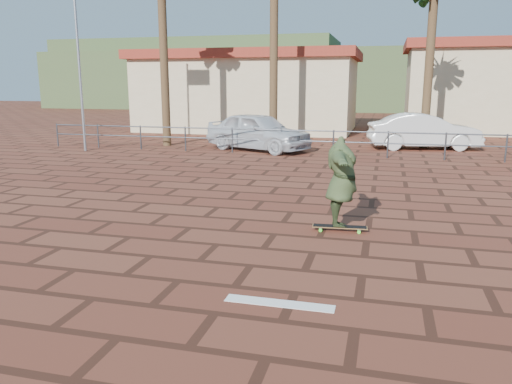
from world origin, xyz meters
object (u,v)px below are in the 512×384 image
at_px(skateboarder, 341,182).
at_px(car_silver, 258,131).
at_px(longboard, 340,227).
at_px(car_white, 424,131).

distance_m(skateboarder, car_silver, 11.67).
height_order(longboard, car_white, car_white).
bearing_deg(car_white, longboard, 159.19).
height_order(skateboarder, car_white, skateboarder).
distance_m(longboard, skateboarder, 0.86).
bearing_deg(car_white, skateboarder, 159.19).
distance_m(longboard, car_silver, 11.69).
height_order(car_silver, car_white, car_silver).
bearing_deg(skateboarder, car_silver, 10.52).
distance_m(car_silver, car_white, 6.98).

